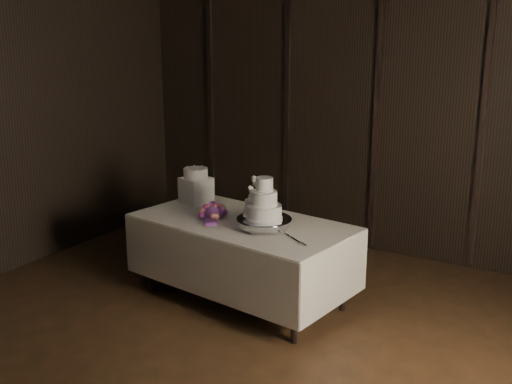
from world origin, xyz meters
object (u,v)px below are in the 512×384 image
(display_table, at_px, (242,257))
(cake_stand, at_px, (264,223))
(box_pedestal, at_px, (196,190))
(wedding_cake, at_px, (261,202))
(small_cake, at_px, (196,173))
(bouquet, at_px, (214,212))

(display_table, xyz_separation_m, cake_stand, (0.28, -0.08, 0.39))
(display_table, bearing_deg, box_pedestal, 165.02)
(cake_stand, xyz_separation_m, wedding_cake, (-0.03, -0.02, 0.19))
(cake_stand, relative_size, small_cake, 2.00)
(box_pedestal, distance_m, small_cake, 0.17)
(cake_stand, bearing_deg, bouquet, 178.87)
(bouquet, distance_m, box_pedestal, 0.60)
(cake_stand, relative_size, wedding_cake, 1.33)
(display_table, bearing_deg, wedding_cake, -13.98)
(box_pedestal, xyz_separation_m, small_cake, (0.00, -0.00, 0.17))
(bouquet, xyz_separation_m, small_cake, (-0.47, 0.37, 0.23))
(wedding_cake, bearing_deg, small_cake, 136.87)
(display_table, distance_m, box_pedestal, 0.92)
(display_table, xyz_separation_m, box_pedestal, (-0.73, 0.30, 0.47))
(display_table, distance_m, small_cake, 1.02)
(cake_stand, xyz_separation_m, small_cake, (-1.01, 0.38, 0.25))
(wedding_cake, relative_size, box_pedestal, 1.40)
(small_cake, bearing_deg, wedding_cake, -21.92)
(cake_stand, distance_m, box_pedestal, 1.08)
(box_pedestal, bearing_deg, cake_stand, -20.64)
(wedding_cake, bearing_deg, display_table, 137.62)
(wedding_cake, height_order, small_cake, wedding_cake)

